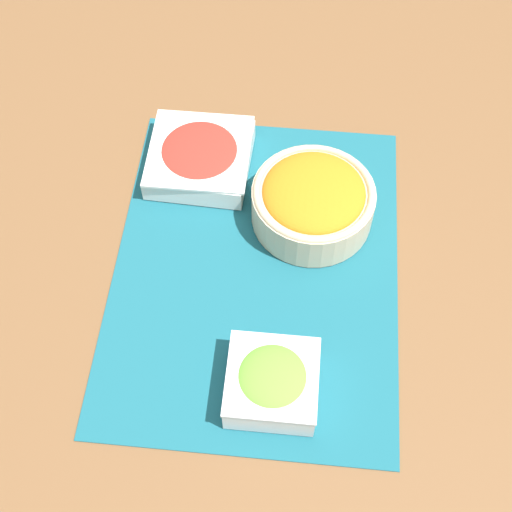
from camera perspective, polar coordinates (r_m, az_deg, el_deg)
ground_plane at (r=1.01m, az=-0.00°, el=-1.03°), size 3.00×3.00×0.00m
placemat at (r=1.01m, az=-0.00°, el=-0.97°), size 0.54×0.40×0.00m
carrot_bowl at (r=1.02m, az=4.58°, el=4.46°), size 0.18×0.18×0.08m
lettuce_bowl at (r=0.90m, az=1.30°, el=-10.02°), size 0.11×0.11×0.06m
tomato_bowl at (r=1.10m, az=-4.50°, el=7.93°), size 0.16×0.16×0.04m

